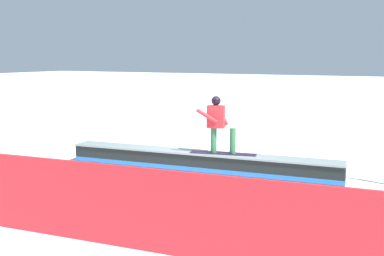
# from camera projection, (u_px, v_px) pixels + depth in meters

# --- Properties ---
(ground_plane) EXTENTS (120.00, 120.00, 0.00)m
(ground_plane) POSITION_uv_depth(u_px,v_px,m) (199.00, 172.00, 11.15)
(ground_plane) COLOR white
(grind_box) EXTENTS (6.79, 1.26, 0.50)m
(grind_box) POSITION_uv_depth(u_px,v_px,m) (199.00, 163.00, 11.11)
(grind_box) COLOR black
(grind_box) RESTS_ON ground_plane
(snowboarder) EXTENTS (1.60, 0.66, 1.37)m
(snowboarder) POSITION_uv_depth(u_px,v_px,m) (218.00, 123.00, 10.78)
(snowboarder) COLOR #231730
(snowboarder) RESTS_ON grind_box
(safety_fence) EXTENTS (11.53, 1.23, 1.22)m
(safety_fence) POSITION_uv_depth(u_px,v_px,m) (67.00, 199.00, 7.01)
(safety_fence) COLOR red
(safety_fence) RESTS_ON ground_plane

